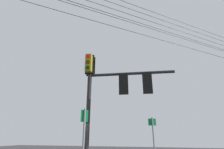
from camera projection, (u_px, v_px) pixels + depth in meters
The scene contains 4 objects.
signal_mast_assembly at pixel (107, 87), 8.44m from camera, with size 1.13×4.31×5.91m.
route_sign_primary at pixel (154, 142), 8.04m from camera, with size 0.19×0.36×2.82m.
route_sign_secondary at pixel (83, 142), 6.16m from camera, with size 0.20×0.23×2.94m.
overhead_wire_span at pixel (114, 11), 10.84m from camera, with size 20.62×22.56×2.51m.
Camera 1 is at (-7.78, -4.29, 1.95)m, focal length 28.03 mm.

